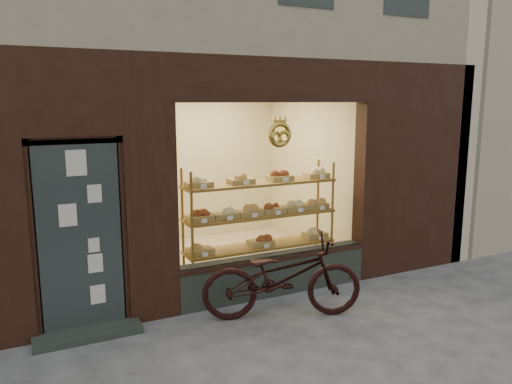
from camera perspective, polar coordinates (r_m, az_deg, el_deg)
ground at (r=5.07m, az=9.46°, el=-20.29°), size 90.00×90.00×0.00m
display_shelf at (r=6.99m, az=0.53°, el=-3.61°), size 2.20×0.45×1.70m
bicycle at (r=6.03m, az=3.03°, el=-9.69°), size 2.02×1.26×1.00m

